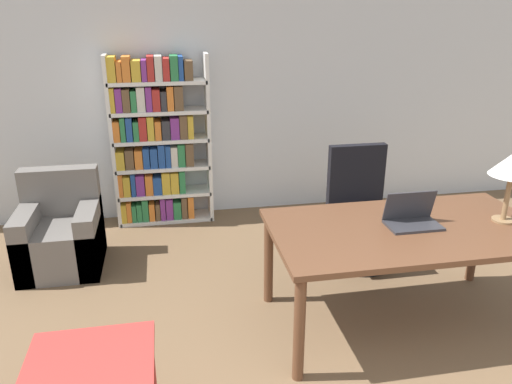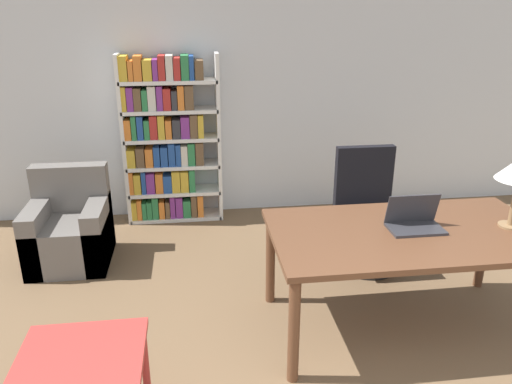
% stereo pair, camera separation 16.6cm
% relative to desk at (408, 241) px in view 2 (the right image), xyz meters
% --- Properties ---
extents(wall_back, '(8.00, 0.06, 2.70)m').
position_rel_desk_xyz_m(wall_back, '(-0.61, 2.36, 0.68)').
color(wall_back, silver).
rests_on(wall_back, ground_plane).
extents(desk, '(1.85, 1.00, 0.75)m').
position_rel_desk_xyz_m(desk, '(0.00, 0.00, 0.00)').
color(desk, brown).
rests_on(desk, ground_plane).
extents(laptop, '(0.36, 0.22, 0.23)m').
position_rel_desk_xyz_m(laptop, '(0.04, 0.03, 0.13)').
color(laptop, '#2D2D33').
rests_on(laptop, desk).
extents(office_chair, '(0.54, 0.54, 1.03)m').
position_rel_desk_xyz_m(office_chair, '(0.07, 0.96, -0.21)').
color(office_chair, black).
rests_on(office_chair, ground_plane).
extents(side_table_blue, '(0.62, 0.56, 0.53)m').
position_rel_desk_xyz_m(side_table_blue, '(-2.01, -0.73, -0.22)').
color(side_table_blue, '#B2332D').
rests_on(side_table_blue, ground_plane).
extents(armchair, '(0.66, 0.67, 0.83)m').
position_rel_desk_xyz_m(armchair, '(-2.51, 1.32, -0.39)').
color(armchair, '#66605B').
rests_on(armchair, ground_plane).
extents(bookshelf, '(0.99, 0.28, 1.73)m').
position_rel_desk_xyz_m(bookshelf, '(-1.67, 2.17, 0.18)').
color(bookshelf, white).
rests_on(bookshelf, ground_plane).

